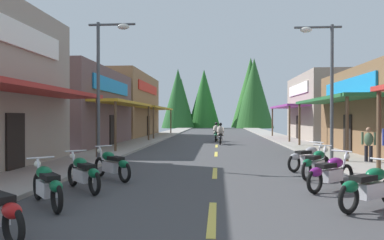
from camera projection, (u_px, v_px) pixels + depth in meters
ground at (217, 145)px, 25.45m from camera, size 9.04×82.16×0.10m
sidewalk_left at (137, 143)px, 25.88m from camera, size 2.55×82.16×0.12m
sidewalk_right at (299, 144)px, 25.02m from camera, size 2.55×82.16×0.12m
centerline_dashes at (217, 142)px, 27.72m from camera, size 0.16×55.29×0.01m
storefront_left_middle at (49, 108)px, 24.32m from camera, size 10.70×10.70×5.20m
storefront_left_far at (107, 106)px, 36.63m from camera, size 10.49×12.93×6.32m
storefront_right_far at (337, 107)px, 30.58m from camera, size 8.44×9.86×5.60m
streetlamp_left at (105, 71)px, 14.89m from camera, size 1.98×0.30×5.94m
streetlamp_right at (325, 73)px, 15.05m from camera, size 1.98×0.30×5.88m
motorcycle_parked_right_1 at (369, 186)px, 7.50m from camera, size 1.78×1.36×1.04m
motorcycle_parked_right_2 at (331, 172)px, 9.45m from camera, size 1.67×1.49×1.04m
motorcycle_parked_right_3 at (316, 163)px, 11.37m from camera, size 1.37×1.77×1.04m
motorcycle_parked_right_4 at (307, 157)px, 12.98m from camera, size 1.75×1.40×1.04m
motorcycle_parked_left_2 at (47, 184)px, 7.72m from camera, size 1.48×1.68×1.04m
motorcycle_parked_left_3 at (83, 172)px, 9.40m from camera, size 1.53×1.64×1.04m
motorcycle_parked_left_4 at (112, 164)px, 11.08m from camera, size 1.63×1.53×1.04m
rider_cruising_lead at (220, 135)px, 25.68m from camera, size 0.60×2.14×1.57m
rider_cruising_trailing at (216, 133)px, 28.68m from camera, size 0.60×2.14×1.57m
pedestrian_browsing at (369, 143)px, 14.62m from camera, size 0.47×0.43×1.54m
treeline_backdrop at (224, 96)px, 67.50m from camera, size 20.65×11.26×13.57m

